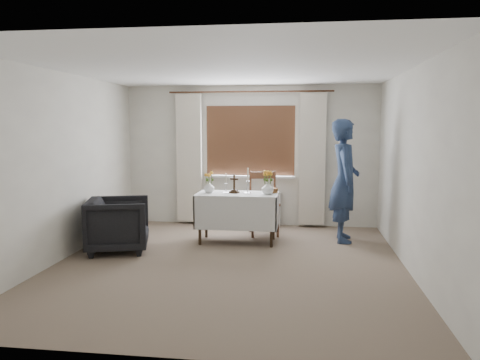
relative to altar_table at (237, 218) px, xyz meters
name	(u,v)px	position (x,y,z in m)	size (l,w,h in m)	color
ground	(229,264)	(0.05, -1.16, -0.38)	(5.00, 5.00, 0.00)	#846E5B
altar_table	(237,218)	(0.00, 0.00, 0.00)	(1.24, 0.64, 0.76)	white
wooden_chair	(264,204)	(0.36, 0.55, 0.14)	(0.48, 0.48, 1.03)	#562D1D
armchair	(118,225)	(-1.62, -0.74, 0.01)	(0.83, 0.85, 0.77)	black
person	(344,181)	(1.62, 0.30, 0.57)	(0.69, 0.45, 1.89)	navy
radiator	(250,209)	(0.05, 1.26, -0.08)	(1.10, 0.10, 0.60)	silver
wooden_cross	(234,184)	(-0.05, 0.03, 0.53)	(0.13, 0.10, 0.29)	black
candlestick_left	(226,183)	(-0.18, 0.01, 0.53)	(0.09, 0.09, 0.30)	silver
candlestick_right	(248,181)	(0.16, 0.00, 0.58)	(0.11, 0.11, 0.39)	silver
flower_vase_left	(209,187)	(-0.44, 0.01, 0.47)	(0.17, 0.17, 0.17)	silver
flower_vase_right	(268,188)	(0.47, -0.04, 0.48)	(0.18, 0.18, 0.19)	silver
wicker_basket	(272,190)	(0.52, 0.15, 0.42)	(0.19, 0.19, 0.07)	brown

